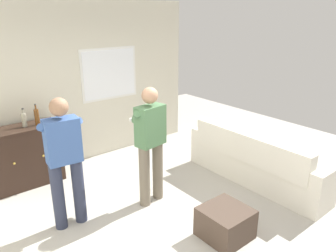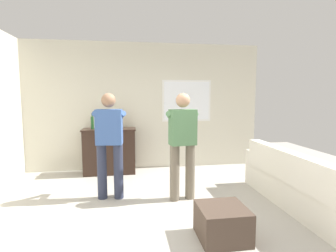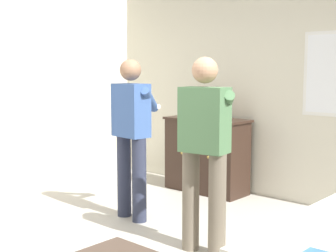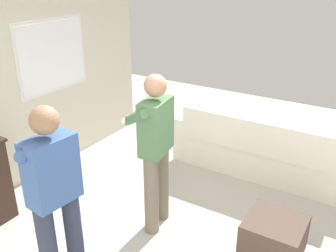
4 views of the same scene
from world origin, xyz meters
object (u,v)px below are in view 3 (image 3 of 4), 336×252
sideboard_cabinet (206,155)px  bottle_wine_green (187,106)px  person_standing_left (132,131)px  bottle_spirits_clear (221,110)px  bottle_liquor_amber (212,110)px  person_standing_right (205,145)px

sideboard_cabinet → bottle_wine_green: 0.70m
sideboard_cabinet → person_standing_left: 1.49m
bottle_spirits_clear → person_standing_left: (-0.15, -1.37, -0.14)m
sideboard_cabinet → bottle_spirits_clear: size_ratio=3.32×
sideboard_cabinet → bottle_wine_green: bearing=179.4°
sideboard_cabinet → bottle_liquor_amber: bearing=1.7°
person_standing_left → person_standing_right: 1.15m
bottle_liquor_amber → person_standing_right: (1.16, -1.63, -0.13)m
bottle_wine_green → person_standing_right: 2.27m
person_standing_left → person_standing_right: bearing=-10.7°
bottle_liquor_amber → sideboard_cabinet: bearing=-178.3°
bottle_spirits_clear → person_standing_left: bearing=-96.1°
person_standing_right → sideboard_cabinet: bearing=127.1°
bottle_wine_green → person_standing_right: (1.57, -1.63, -0.15)m
person_standing_right → person_standing_left: bearing=169.3°
person_standing_left → bottle_liquor_amber: bearing=91.2°
bottle_wine_green → bottle_spirits_clear: 0.59m
person_standing_left → sideboard_cabinet: bearing=94.2°
bottle_wine_green → bottle_liquor_amber: (0.41, -0.00, -0.02)m
bottle_spirits_clear → sideboard_cabinet: bearing=170.1°
sideboard_cabinet → person_standing_left: person_standing_left is taller
bottle_liquor_amber → person_standing_left: person_standing_left is taller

